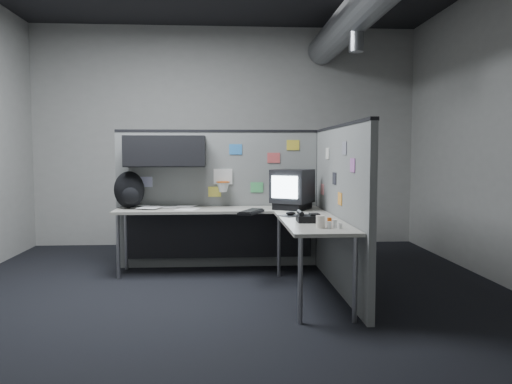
{
  "coord_description": "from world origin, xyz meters",
  "views": [
    {
      "loc": [
        -0.04,
        -4.62,
        1.35
      ],
      "look_at": [
        0.28,
        0.35,
        0.97
      ],
      "focal_mm": 35.0,
      "sensor_mm": 36.0,
      "label": 1
    }
  ],
  "objects": [
    {
      "name": "mouse",
      "position": [
        0.62,
        0.28,
        0.75
      ],
      "size": [
        0.27,
        0.26,
        0.05
      ],
      "rotation": [
        0.0,
        0.0,
        -0.17
      ],
      "color": "black",
      "rests_on": "desk"
    },
    {
      "name": "desk",
      "position": [
        0.15,
        0.7,
        0.61
      ],
      "size": [
        2.31,
        2.11,
        0.73
      ],
      "color": "#A09E91",
      "rests_on": "ground"
    },
    {
      "name": "partition_right",
      "position": [
        1.1,
        0.22,
        0.82
      ],
      "size": [
        0.07,
        2.23,
        1.63
      ],
      "color": "slate",
      "rests_on": "ground"
    },
    {
      "name": "partition_back",
      "position": [
        -0.25,
        1.23,
        1.0
      ],
      "size": [
        2.44,
        0.42,
        1.63
      ],
      "color": "slate",
      "rests_on": "ground"
    },
    {
      "name": "backpack",
      "position": [
        -1.11,
        1.08,
        0.93
      ],
      "size": [
        0.36,
        0.33,
        0.42
      ],
      "rotation": [
        0.0,
        0.0,
        -0.07
      ],
      "color": "black",
      "rests_on": "desk"
    },
    {
      "name": "monitor",
      "position": [
        0.72,
        0.88,
        0.96
      ],
      "size": [
        0.54,
        0.54,
        0.44
      ],
      "rotation": [
        0.0,
        0.0,
        0.22
      ],
      "color": "black",
      "rests_on": "desk"
    },
    {
      "name": "room",
      "position": [
        0.56,
        0.0,
        2.1
      ],
      "size": [
        5.62,
        5.62,
        3.22
      ],
      "color": "black",
      "rests_on": "ground"
    },
    {
      "name": "phone",
      "position": [
        0.72,
        -0.16,
        0.77
      ],
      "size": [
        0.2,
        0.22,
        0.1
      ],
      "rotation": [
        0.0,
        0.0,
        -0.19
      ],
      "color": "black",
      "rests_on": "desk"
    },
    {
      "name": "papers",
      "position": [
        -0.73,
        1.14,
        0.74
      ],
      "size": [
        0.87,
        0.72,
        0.02
      ],
      "rotation": [
        0.0,
        0.0,
        -0.28
      ],
      "color": "white",
      "rests_on": "desk"
    },
    {
      "name": "bottles",
      "position": [
        0.87,
        -0.53,
        0.76
      ],
      "size": [
        0.13,
        0.15,
        0.08
      ],
      "rotation": [
        0.0,
        0.0,
        0.06
      ],
      "color": "silver",
      "rests_on": "desk"
    },
    {
      "name": "keyboard",
      "position": [
        0.24,
        0.51,
        0.75
      ],
      "size": [
        0.3,
        0.44,
        0.04
      ],
      "rotation": [
        0.0,
        0.0,
        0.37
      ],
      "color": "black",
      "rests_on": "desk"
    },
    {
      "name": "cup",
      "position": [
        0.76,
        -0.54,
        0.78
      ],
      "size": [
        0.08,
        0.08,
        0.1
      ],
      "primitive_type": "cylinder",
      "rotation": [
        0.0,
        0.0,
        -0.05
      ],
      "color": "white",
      "rests_on": "desk"
    }
  ]
}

